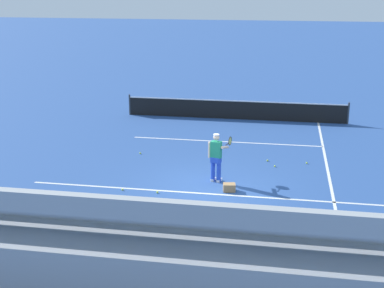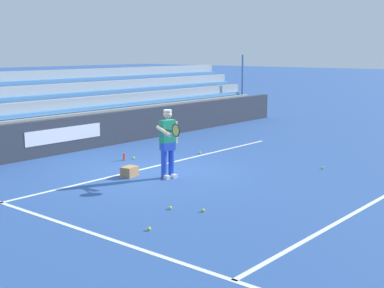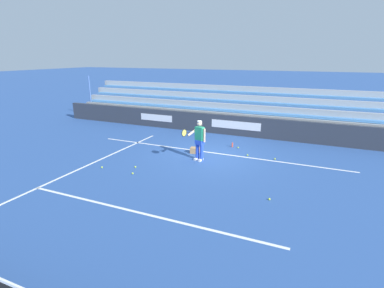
# 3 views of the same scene
# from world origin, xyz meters

# --- Properties ---
(ground_plane) EXTENTS (160.00, 160.00, 0.00)m
(ground_plane) POSITION_xyz_m (0.00, 0.00, 0.00)
(ground_plane) COLOR #2D5193
(court_baseline_white) EXTENTS (12.00, 0.10, 0.01)m
(court_baseline_white) POSITION_xyz_m (0.00, -0.50, 0.00)
(court_baseline_white) COLOR white
(court_baseline_white) RESTS_ON ground
(court_sideline_white) EXTENTS (0.10, 12.00, 0.01)m
(court_sideline_white) POSITION_xyz_m (4.11, 4.00, 0.00)
(court_sideline_white) COLOR white
(court_sideline_white) RESTS_ON ground
(court_service_line_white) EXTENTS (8.22, 0.10, 0.01)m
(court_service_line_white) POSITION_xyz_m (0.00, 5.50, 0.00)
(court_service_line_white) COLOR white
(court_service_line_white) RESTS_ON ground
(back_wall_sponsor_board) EXTENTS (23.52, 0.25, 1.10)m
(back_wall_sponsor_board) POSITION_xyz_m (0.01, -4.02, 0.55)
(back_wall_sponsor_board) COLOR #2D333D
(back_wall_sponsor_board) RESTS_ON ground
(bleacher_stand) EXTENTS (22.34, 2.40, 2.95)m
(bleacher_stand) POSITION_xyz_m (0.00, -5.85, 0.73)
(bleacher_stand) COLOR #9EA3A8
(bleacher_stand) RESTS_ON ground
(tennis_player) EXTENTS (0.74, 0.95, 1.71)m
(tennis_player) POSITION_xyz_m (0.20, 0.68, 0.89)
(tennis_player) COLOR blue
(tennis_player) RESTS_ON ground
(ball_box_cardboard) EXTENTS (0.44, 0.36, 0.26)m
(ball_box_cardboard) POSITION_xyz_m (0.74, -0.14, 0.13)
(ball_box_cardboard) COLOR #A87F51
(ball_box_cardboard) RESTS_ON ground
(tennis_ball_far_left) EXTENTS (0.07, 0.07, 0.07)m
(tennis_ball_far_left) POSITION_xyz_m (1.88, 3.16, 0.03)
(tennis_ball_far_left) COLOR #CCE533
(tennis_ball_far_left) RESTS_ON ground
(tennis_ball_stray_back) EXTENTS (0.07, 0.07, 0.07)m
(tennis_ball_stray_back) POSITION_xyz_m (3.37, 3.12, 0.03)
(tennis_ball_stray_back) COLOR #CCE533
(tennis_ball_stray_back) RESTS_ON ground
(tennis_ball_far_right) EXTENTS (0.07, 0.07, 0.07)m
(tennis_ball_far_right) POSITION_xyz_m (-2.77, -0.70, 0.03)
(tennis_ball_far_right) COLOR #CCE533
(tennis_ball_far_right) RESTS_ON ground
(tennis_ball_midcourt) EXTENTS (0.07, 0.07, 0.07)m
(tennis_ball_midcourt) POSITION_xyz_m (-1.57, -0.73, 0.03)
(tennis_ball_midcourt) COLOR #CCE533
(tennis_ball_midcourt) RESTS_ON ground
(tennis_ball_toward_net) EXTENTS (0.07, 0.07, 0.07)m
(tennis_ball_toward_net) POSITION_xyz_m (-3.23, 3.21, 0.03)
(tennis_ball_toward_net) COLOR #CCE533
(tennis_ball_toward_net) RESTS_ON ground
(tennis_ball_by_box) EXTENTS (0.07, 0.07, 0.07)m
(tennis_ball_by_box) POSITION_xyz_m (2.17, 2.55, 0.03)
(tennis_ball_by_box) COLOR #CCE533
(tennis_ball_by_box) RESTS_ON ground
(tennis_ball_on_baseline) EXTENTS (0.07, 0.07, 0.07)m
(tennis_ball_on_baseline) POSITION_xyz_m (-0.87, -1.68, 0.03)
(tennis_ball_on_baseline) COLOR #CCE533
(tennis_ball_on_baseline) RESTS_ON ground
(water_bottle) EXTENTS (0.07, 0.07, 0.22)m
(water_bottle) POSITION_xyz_m (-0.56, -1.75, 0.11)
(water_bottle) COLOR #EA4C33
(water_bottle) RESTS_ON ground
(tennis_net) EXTENTS (11.09, 0.09, 1.07)m
(tennis_net) POSITION_xyz_m (0.00, 9.52, 0.49)
(tennis_net) COLOR #33383D
(tennis_net) RESTS_ON ground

